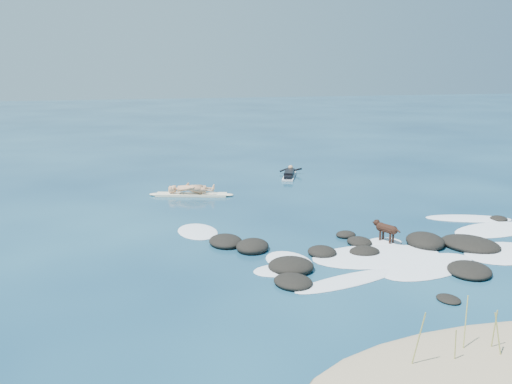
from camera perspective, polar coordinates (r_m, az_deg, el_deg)
name	(u,v)px	position (r m, az deg, el deg)	size (l,w,h in m)	color
ground	(350,244)	(18.09, 9.33, -5.11)	(160.00, 160.00, 0.00)	#0A2642
reef_rocks	(423,251)	(17.53, 16.39, -5.72)	(11.40, 7.11, 0.48)	black
breaking_foam	(405,249)	(17.87, 14.67, -5.54)	(12.19, 7.34, 0.12)	white
standing_surfer_rig	(191,177)	(24.23, -6.53, 1.48)	(3.54, 1.47, 2.05)	#FCF1CA
paddling_surfer_rig	(289,174)	(28.35, 3.35, 1.81)	(1.60, 2.54, 0.45)	white
dog	(385,228)	(18.24, 12.82, -3.57)	(0.57, 1.05, 0.71)	black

